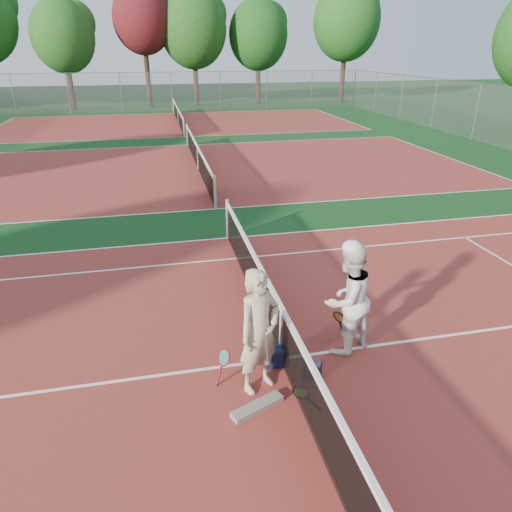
{
  "coord_description": "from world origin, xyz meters",
  "views": [
    {
      "loc": [
        -1.75,
        -6.02,
        4.77
      ],
      "look_at": [
        0.0,
        1.92,
        1.05
      ],
      "focal_mm": 32.0,
      "sensor_mm": 36.0,
      "label": 1
    }
  ],
  "objects_px": {
    "player_b": "(347,299)",
    "racket_spare": "(301,392)",
    "racket_red": "(224,366)",
    "sports_bag_purple": "(312,371)",
    "sports_bag_navy": "(276,356)",
    "net_main": "(281,334)",
    "player_a": "(259,332)",
    "water_bottle": "(317,370)",
    "racket_black_held": "(338,324)"
  },
  "relations": [
    {
      "from": "water_bottle",
      "to": "racket_spare",
      "type": "bearing_deg",
      "value": -142.16
    },
    {
      "from": "racket_spare",
      "to": "sports_bag_purple",
      "type": "bearing_deg",
      "value": -65.24
    },
    {
      "from": "net_main",
      "to": "water_bottle",
      "type": "relative_size",
      "value": 36.6
    },
    {
      "from": "player_b",
      "to": "racket_spare",
      "type": "xyz_separation_m",
      "value": [
        -1.06,
        -0.93,
        -0.97
      ]
    },
    {
      "from": "player_b",
      "to": "racket_black_held",
      "type": "relative_size",
      "value": 3.51
    },
    {
      "from": "net_main",
      "to": "racket_black_held",
      "type": "relative_size",
      "value": 19.61
    },
    {
      "from": "sports_bag_navy",
      "to": "sports_bag_purple",
      "type": "height_order",
      "value": "sports_bag_navy"
    },
    {
      "from": "sports_bag_navy",
      "to": "water_bottle",
      "type": "xyz_separation_m",
      "value": [
        0.55,
        -0.49,
        -0.0
      ]
    },
    {
      "from": "net_main",
      "to": "racket_red",
      "type": "bearing_deg",
      "value": -161.63
    },
    {
      "from": "player_a",
      "to": "water_bottle",
      "type": "distance_m",
      "value": 1.26
    },
    {
      "from": "sports_bag_navy",
      "to": "net_main",
      "type": "bearing_deg",
      "value": 45.16
    },
    {
      "from": "player_a",
      "to": "racket_spare",
      "type": "relative_size",
      "value": 3.31
    },
    {
      "from": "racket_spare",
      "to": "sports_bag_purple",
      "type": "xyz_separation_m",
      "value": [
        0.29,
        0.32,
        0.11
      ]
    },
    {
      "from": "sports_bag_navy",
      "to": "sports_bag_purple",
      "type": "bearing_deg",
      "value": -42.83
    },
    {
      "from": "sports_bag_purple",
      "to": "racket_red",
      "type": "bearing_deg",
      "value": 170.84
    },
    {
      "from": "racket_black_held",
      "to": "racket_spare",
      "type": "relative_size",
      "value": 0.93
    },
    {
      "from": "racket_black_held",
      "to": "player_b",
      "type": "bearing_deg",
      "value": 46.16
    },
    {
      "from": "water_bottle",
      "to": "net_main",
      "type": "bearing_deg",
      "value": 126.09
    },
    {
      "from": "player_b",
      "to": "sports_bag_navy",
      "type": "bearing_deg",
      "value": -16.96
    },
    {
      "from": "sports_bag_navy",
      "to": "racket_black_held",
      "type": "bearing_deg",
      "value": 20.99
    },
    {
      "from": "net_main",
      "to": "player_a",
      "type": "distance_m",
      "value": 0.9
    },
    {
      "from": "net_main",
      "to": "player_b",
      "type": "relative_size",
      "value": 5.58
    },
    {
      "from": "racket_spare",
      "to": "sports_bag_navy",
      "type": "distance_m",
      "value": 0.8
    },
    {
      "from": "water_bottle",
      "to": "player_b",
      "type": "bearing_deg",
      "value": 42.82
    },
    {
      "from": "sports_bag_purple",
      "to": "water_bottle",
      "type": "bearing_deg",
      "value": -32.85
    },
    {
      "from": "net_main",
      "to": "sports_bag_navy",
      "type": "height_order",
      "value": "net_main"
    },
    {
      "from": "racket_black_held",
      "to": "player_a",
      "type": "bearing_deg",
      "value": -9.58
    },
    {
      "from": "player_a",
      "to": "player_b",
      "type": "relative_size",
      "value": 1.01
    },
    {
      "from": "racket_spare",
      "to": "sports_bag_purple",
      "type": "height_order",
      "value": "sports_bag_purple"
    },
    {
      "from": "player_a",
      "to": "racket_black_held",
      "type": "distance_m",
      "value": 2.04
    },
    {
      "from": "net_main",
      "to": "sports_bag_navy",
      "type": "distance_m",
      "value": 0.39
    },
    {
      "from": "net_main",
      "to": "racket_spare",
      "type": "relative_size",
      "value": 18.3
    },
    {
      "from": "player_a",
      "to": "sports_bag_navy",
      "type": "relative_size",
      "value": 5.17
    },
    {
      "from": "net_main",
      "to": "sports_bag_purple",
      "type": "height_order",
      "value": "net_main"
    },
    {
      "from": "racket_spare",
      "to": "water_bottle",
      "type": "bearing_deg",
      "value": -75.44
    },
    {
      "from": "racket_red",
      "to": "player_a",
      "type": "bearing_deg",
      "value": -61.98
    },
    {
      "from": "racket_black_held",
      "to": "racket_spare",
      "type": "xyz_separation_m",
      "value": [
        -1.09,
        -1.25,
        -0.26
      ]
    },
    {
      "from": "player_a",
      "to": "racket_red",
      "type": "relative_size",
      "value": 3.52
    },
    {
      "from": "player_b",
      "to": "racket_black_held",
      "type": "bearing_deg",
      "value": -118.95
    },
    {
      "from": "racket_black_held",
      "to": "sports_bag_navy",
      "type": "distance_m",
      "value": 1.37
    },
    {
      "from": "sports_bag_navy",
      "to": "water_bottle",
      "type": "height_order",
      "value": "sports_bag_navy"
    },
    {
      "from": "net_main",
      "to": "player_a",
      "type": "bearing_deg",
      "value": -131.03
    },
    {
      "from": "player_a",
      "to": "sports_bag_navy",
      "type": "xyz_separation_m",
      "value": [
        0.39,
        0.46,
        -0.84
      ]
    },
    {
      "from": "player_b",
      "to": "water_bottle",
      "type": "height_order",
      "value": "player_b"
    },
    {
      "from": "player_b",
      "to": "racket_spare",
      "type": "bearing_deg",
      "value": 16.77
    },
    {
      "from": "sports_bag_navy",
      "to": "sports_bag_purple",
      "type": "distance_m",
      "value": 0.65
    },
    {
      "from": "player_b",
      "to": "sports_bag_purple",
      "type": "height_order",
      "value": "player_b"
    },
    {
      "from": "racket_red",
      "to": "sports_bag_navy",
      "type": "xyz_separation_m",
      "value": [
        0.89,
        0.22,
        -0.13
      ]
    },
    {
      "from": "racket_red",
      "to": "sports_bag_purple",
      "type": "relative_size",
      "value": 1.9
    },
    {
      "from": "player_a",
      "to": "player_b",
      "type": "height_order",
      "value": "player_a"
    }
  ]
}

